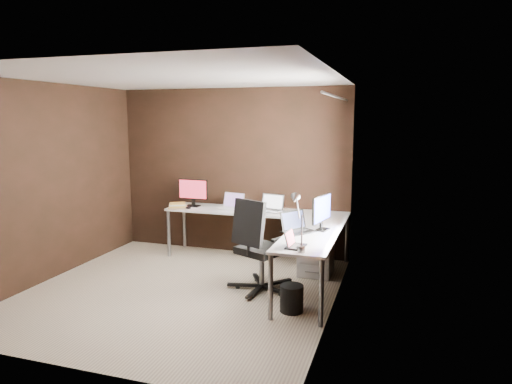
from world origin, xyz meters
TOP-DOWN VIEW (x-y plane):
  - room at (0.34, 0.07)m, footprint 3.60×3.60m
  - desk at (0.84, 1.04)m, footprint 2.65×2.25m
  - drawer_pedestal at (1.43, 1.15)m, footprint 0.42×0.50m
  - monitor_left at (-0.53, 1.52)m, footprint 0.47×0.14m
  - monitor_right at (1.58, 0.62)m, footprint 0.17×0.51m
  - laptop_white at (0.10, 1.52)m, footprint 0.38×0.30m
  - laptop_silver at (0.69, 1.54)m, footprint 0.40×0.32m
  - laptop_black_big at (1.31, 0.45)m, footprint 0.42×0.44m
  - laptop_black_small at (1.43, -0.19)m, footprint 0.20×0.26m
  - book_stack at (-0.68, 1.30)m, footprint 0.31×0.28m
  - mouse_left at (-0.51, 1.30)m, footprint 0.10×0.08m
  - mouse_corner at (0.92, 1.41)m, footprint 0.08×0.05m
  - desk_lamp at (1.48, -0.29)m, footprint 0.19×0.22m
  - office_chair at (0.89, 0.34)m, footprint 0.65×0.68m
  - wastebasket at (1.40, -0.14)m, footprint 0.32×0.32m

SIDE VIEW (x-z plane):
  - wastebasket at x=1.40m, z-range 0.00..0.29m
  - drawer_pedestal at x=1.43m, z-range 0.00..0.60m
  - office_chair at x=0.89m, z-range -0.23..0.90m
  - desk at x=0.84m, z-range 0.31..1.04m
  - mouse_corner at x=0.92m, z-range 0.73..0.76m
  - mouse_left at x=-0.51m, z-range 0.73..0.76m
  - book_stack at x=-0.68m, z-range 0.73..0.81m
  - laptop_black_small at x=1.43m, z-range 0.68..0.86m
  - laptop_white at x=0.10m, z-range 0.67..0.89m
  - laptop_silver at x=0.69m, z-range 0.66..0.90m
  - laptop_black_big at x=1.31m, z-range 0.66..0.90m
  - monitor_left at x=-0.53m, z-range 0.76..1.17m
  - monitor_right at x=1.58m, z-range 0.76..1.18m
  - desk_lamp at x=1.48m, z-range 0.80..1.38m
  - room at x=0.34m, z-range 0.03..2.53m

